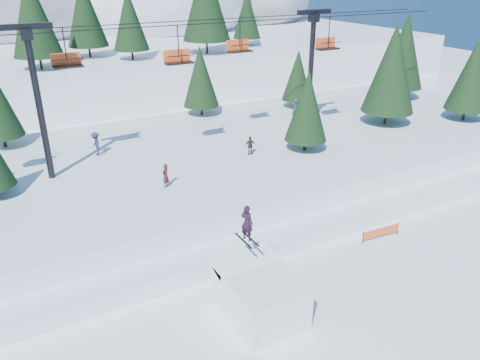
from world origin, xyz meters
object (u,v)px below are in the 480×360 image
jump_kicker (260,293)px  banner_near (381,232)px  chairlift (173,66)px  banner_far (358,218)px

jump_kicker → banner_near: jump_kicker is taller
chairlift → banner_near: chairlift is taller
jump_kicker → banner_far: jump_kicker is taller
banner_near → jump_kicker: bearing=-167.5°
jump_kicker → chairlift: size_ratio=0.12×
chairlift → banner_near: bearing=-61.3°
banner_far → jump_kicker: bearing=-157.2°
chairlift → banner_far: size_ratio=16.46×
jump_kicker → banner_far: 11.26m
chairlift → banner_near: size_ratio=16.37×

